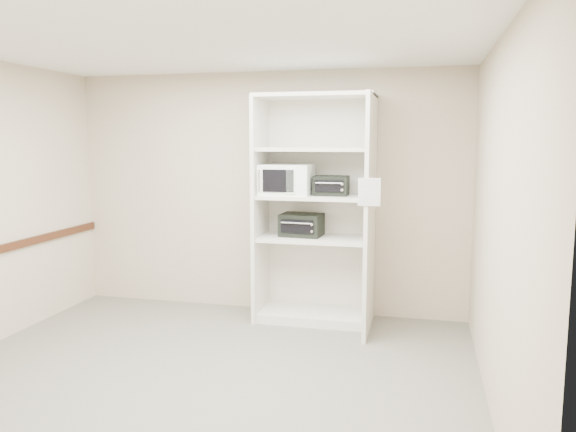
% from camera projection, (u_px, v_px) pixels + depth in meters
% --- Properties ---
extents(floor, '(4.50, 4.00, 0.01)m').
position_uv_depth(floor, '(201.00, 378.00, 4.63)').
color(floor, '#656155').
rests_on(floor, ground).
extents(ceiling, '(4.50, 4.00, 0.01)m').
position_uv_depth(ceiling, '(194.00, 40.00, 4.26)').
color(ceiling, white).
extents(wall_back, '(4.50, 0.02, 2.70)m').
position_uv_depth(wall_back, '(266.00, 193.00, 6.37)').
color(wall_back, tan).
rests_on(wall_back, ground).
extents(wall_front, '(4.50, 0.02, 2.70)m').
position_uv_depth(wall_front, '(25.00, 273.00, 2.52)').
color(wall_front, tan).
rests_on(wall_front, ground).
extents(wall_right, '(0.02, 4.00, 2.70)m').
position_uv_depth(wall_right, '(498.00, 226.00, 3.92)').
color(wall_right, tan).
rests_on(wall_right, ground).
extents(shelving_unit, '(1.24, 0.92, 2.42)m').
position_uv_depth(shelving_unit, '(319.00, 217.00, 5.96)').
color(shelving_unit, silver).
rests_on(shelving_unit, floor).
extents(microwave, '(0.55, 0.42, 0.32)m').
position_uv_depth(microwave, '(287.00, 180.00, 5.94)').
color(microwave, white).
rests_on(microwave, shelving_unit).
extents(toaster_oven_upper, '(0.36, 0.27, 0.20)m').
position_uv_depth(toaster_oven_upper, '(331.00, 186.00, 5.88)').
color(toaster_oven_upper, black).
rests_on(toaster_oven_upper, shelving_unit).
extents(toaster_oven_lower, '(0.46, 0.36, 0.24)m').
position_uv_depth(toaster_oven_lower, '(302.00, 225.00, 6.04)').
color(toaster_oven_lower, black).
rests_on(toaster_oven_lower, shelving_unit).
extents(paper_sign, '(0.20, 0.02, 0.26)m').
position_uv_depth(paper_sign, '(369.00, 192.00, 5.17)').
color(paper_sign, white).
rests_on(paper_sign, shelving_unit).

